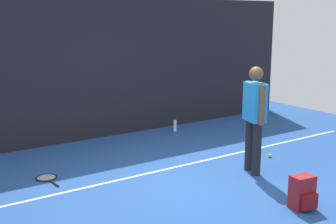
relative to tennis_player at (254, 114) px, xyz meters
name	(u,v)px	position (x,y,z in m)	size (l,w,h in m)	color
ground_plane	(183,181)	(-1.14, 0.32, -0.97)	(12.00, 12.00, 0.00)	#234C93
back_fence	(96,69)	(-1.14, 3.32, 0.46)	(10.00, 0.10, 2.85)	black
court_line	(162,170)	(-1.14, 0.89, -0.96)	(9.00, 0.05, 0.00)	white
tennis_player	(254,114)	(0.00, 0.00, 0.00)	(0.32, 0.51, 1.70)	black
tennis_racket	(47,178)	(-2.83, 1.55, -0.95)	(0.34, 0.62, 0.03)	black
backpack	(303,193)	(-0.43, -1.34, -0.76)	(0.32, 0.31, 0.44)	maroon
tennis_ball_near_player	(270,156)	(0.80, 0.37, -0.93)	(0.07, 0.07, 0.07)	#CCE033
water_bottle	(175,126)	(0.46, 2.83, -0.84)	(0.07, 0.07, 0.25)	white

